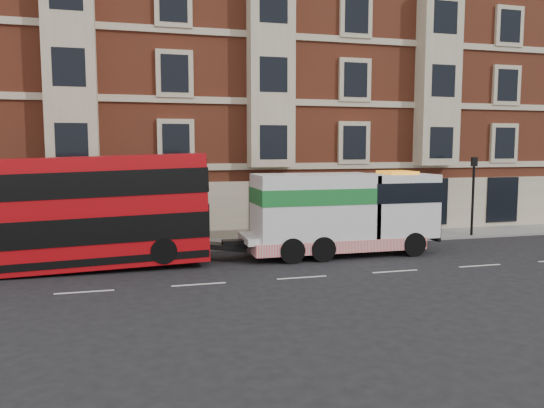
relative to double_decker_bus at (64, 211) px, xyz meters
The scene contains 8 objects.
ground 10.02m from the double_decker_bus, 22.47° to the right, with size 120.00×120.00×0.00m, color black.
sidewalk 10.03m from the double_decker_bus, 22.89° to the left, with size 90.00×3.00×0.15m, color slate.
victorian_terrace 16.58m from the double_decker_bus, 50.00° to the left, with size 45.00×12.00×20.40m.
lamp_post_west 3.88m from the double_decker_bus, 39.93° to the left, with size 0.35×0.15×4.35m.
lamp_post_east 21.12m from the double_decker_bus, ahead, with size 0.35×0.15×4.35m.
double_decker_bus is the anchor object (origin of this frame).
tow_truck 12.07m from the double_decker_bus, ahead, with size 9.18×2.71×3.83m.
pedestrian 4.63m from the double_decker_bus, 132.72° to the left, with size 0.69×0.45×1.88m, color #1B2736.
Camera 1 is at (-6.33, -19.16, 5.04)m, focal length 35.00 mm.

